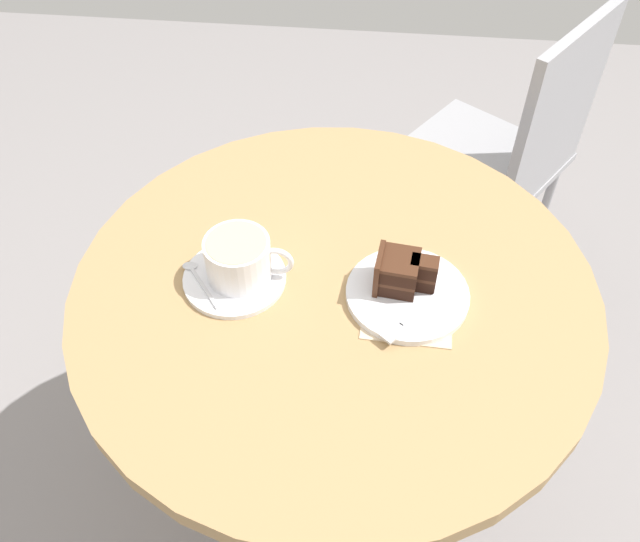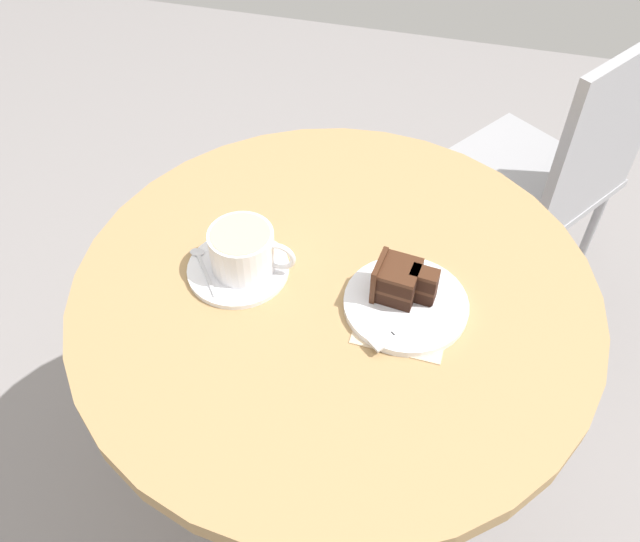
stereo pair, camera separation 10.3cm
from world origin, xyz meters
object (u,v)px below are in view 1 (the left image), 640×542
(teaspoon, at_px, (198,278))
(cake_slice, at_px, (401,272))
(fork, at_px, (410,317))
(cafe_chair, at_px, (511,149))
(cake_plate, at_px, (407,294))
(saucer, at_px, (235,278))
(coffee_cup, at_px, (239,258))
(napkin, at_px, (408,304))

(teaspoon, bearing_deg, cake_slice, -124.09)
(fork, bearing_deg, cafe_chair, -159.73)
(cake_slice, relative_size, cafe_chair, 0.11)
(cake_slice, bearing_deg, cake_plate, -44.56)
(saucer, xyz_separation_m, coffee_cup, (0.01, 0.01, 0.04))
(coffee_cup, xyz_separation_m, cafe_chair, (0.53, 0.69, -0.28))
(cafe_chair, bearing_deg, cake_slice, 13.25)
(fork, height_order, cafe_chair, cafe_chair)
(teaspoon, relative_size, fork, 0.71)
(saucer, bearing_deg, coffee_cup, 32.73)
(saucer, xyz_separation_m, fork, (0.28, -0.06, 0.01))
(teaspoon, bearing_deg, saucer, -115.82)
(fork, bearing_deg, cake_plate, -135.71)
(teaspoon, bearing_deg, napkin, -129.49)
(cake_slice, xyz_separation_m, napkin, (0.02, -0.03, -0.04))
(cake_slice, height_order, cafe_chair, cafe_chair)
(napkin, bearing_deg, coffee_cup, 173.57)
(napkin, bearing_deg, teaspoon, 177.93)
(coffee_cup, distance_m, napkin, 0.27)
(cake_plate, height_order, cake_slice, cake_slice)
(cafe_chair, bearing_deg, napkin, 15.17)
(teaspoon, xyz_separation_m, cafe_chair, (0.59, 0.71, -0.24))
(saucer, xyz_separation_m, napkin, (0.27, -0.02, -0.00))
(coffee_cup, height_order, teaspoon, coffee_cup)
(fork, bearing_deg, coffee_cup, -64.42)
(coffee_cup, relative_size, cake_slice, 1.42)
(napkin, bearing_deg, cake_slice, 117.23)
(fork, relative_size, napkin, 0.83)
(coffee_cup, bearing_deg, cake_slice, 0.10)
(coffee_cup, relative_size, cake_plate, 0.73)
(coffee_cup, height_order, fork, coffee_cup)
(cake_plate, height_order, napkin, cake_plate)
(cake_plate, bearing_deg, coffee_cup, 177.15)
(napkin, xyz_separation_m, cafe_chair, (0.26, 0.72, -0.23))
(fork, bearing_deg, cake_slice, -125.15)
(cake_slice, bearing_deg, teaspoon, -176.67)
(coffee_cup, bearing_deg, teaspoon, -164.85)
(saucer, distance_m, napkin, 0.27)
(napkin, distance_m, cafe_chair, 0.80)
(saucer, height_order, fork, fork)
(cake_plate, height_order, cafe_chair, cafe_chair)
(coffee_cup, xyz_separation_m, teaspoon, (-0.07, -0.02, -0.03))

